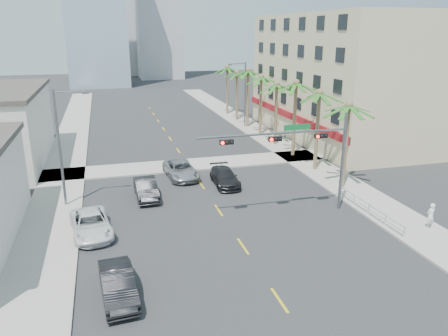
# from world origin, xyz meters

# --- Properties ---
(ground) EXTENTS (260.00, 260.00, 0.00)m
(ground) POSITION_xyz_m (0.00, 0.00, 0.00)
(ground) COLOR #262628
(ground) RESTS_ON ground
(sidewalk_right) EXTENTS (4.00, 120.00, 0.15)m
(sidewalk_right) POSITION_xyz_m (12.00, 20.00, 0.07)
(sidewalk_right) COLOR gray
(sidewalk_right) RESTS_ON ground
(sidewalk_left) EXTENTS (4.00, 120.00, 0.15)m
(sidewalk_left) POSITION_xyz_m (-12.00, 20.00, 0.07)
(sidewalk_left) COLOR gray
(sidewalk_left) RESTS_ON ground
(sidewalk_cross) EXTENTS (80.00, 4.00, 0.15)m
(sidewalk_cross) POSITION_xyz_m (0.00, 22.00, 0.07)
(sidewalk_cross) COLOR gray
(sidewalk_cross) RESTS_ON ground
(building_right) EXTENTS (15.25, 28.00, 15.00)m
(building_right) POSITION_xyz_m (21.99, 30.00, 7.50)
(building_right) COLOR beige
(building_right) RESTS_ON ground
(tower_far_center) EXTENTS (16.00, 16.00, 42.00)m
(tower_far_center) POSITION_xyz_m (-3.00, 125.00, 21.00)
(tower_far_center) COLOR #ADADB2
(tower_far_center) RESTS_ON ground
(traffic_signal_mast) EXTENTS (11.12, 0.54, 7.20)m
(traffic_signal_mast) POSITION_xyz_m (5.78, 7.95, 5.06)
(traffic_signal_mast) COLOR slate
(traffic_signal_mast) RESTS_ON ground
(palm_tree_0) EXTENTS (4.80, 4.80, 7.80)m
(palm_tree_0) POSITION_xyz_m (11.60, 12.00, 7.08)
(palm_tree_0) COLOR brown
(palm_tree_0) RESTS_ON ground
(palm_tree_1) EXTENTS (4.80, 4.80, 8.16)m
(palm_tree_1) POSITION_xyz_m (11.60, 17.20, 7.43)
(palm_tree_1) COLOR brown
(palm_tree_1) RESTS_ON ground
(palm_tree_2) EXTENTS (4.80, 4.80, 8.52)m
(palm_tree_2) POSITION_xyz_m (11.60, 22.40, 7.78)
(palm_tree_2) COLOR brown
(palm_tree_2) RESTS_ON ground
(palm_tree_3) EXTENTS (4.80, 4.80, 7.80)m
(palm_tree_3) POSITION_xyz_m (11.60, 27.60, 7.08)
(palm_tree_3) COLOR brown
(palm_tree_3) RESTS_ON ground
(palm_tree_4) EXTENTS (4.80, 4.80, 8.16)m
(palm_tree_4) POSITION_xyz_m (11.60, 32.80, 7.43)
(palm_tree_4) COLOR brown
(palm_tree_4) RESTS_ON ground
(palm_tree_5) EXTENTS (4.80, 4.80, 8.52)m
(palm_tree_5) POSITION_xyz_m (11.60, 38.00, 7.78)
(palm_tree_5) COLOR brown
(palm_tree_5) RESTS_ON ground
(palm_tree_6) EXTENTS (4.80, 4.80, 7.80)m
(palm_tree_6) POSITION_xyz_m (11.60, 43.20, 7.08)
(palm_tree_6) COLOR brown
(palm_tree_6) RESTS_ON ground
(palm_tree_7) EXTENTS (4.80, 4.80, 8.16)m
(palm_tree_7) POSITION_xyz_m (11.60, 48.40, 7.43)
(palm_tree_7) COLOR brown
(palm_tree_7) RESTS_ON ground
(streetlight_left) EXTENTS (2.55, 0.25, 9.00)m
(streetlight_left) POSITION_xyz_m (-11.00, 14.00, 5.06)
(streetlight_left) COLOR slate
(streetlight_left) RESTS_ON ground
(streetlight_right) EXTENTS (2.55, 0.25, 9.00)m
(streetlight_right) POSITION_xyz_m (11.00, 38.00, 5.06)
(streetlight_right) COLOR slate
(streetlight_right) RESTS_ON ground
(guardrail) EXTENTS (0.08, 8.08, 1.00)m
(guardrail) POSITION_xyz_m (10.30, 6.00, 0.67)
(guardrail) COLOR silver
(guardrail) RESTS_ON ground
(car_parked_mid) EXTENTS (1.98, 4.75, 1.53)m
(car_parked_mid) POSITION_xyz_m (-7.80, 0.40, 0.76)
(car_parked_mid) COLOR black
(car_parked_mid) RESTS_ON ground
(car_parked_far) EXTENTS (3.08, 5.55, 1.47)m
(car_parked_far) POSITION_xyz_m (-9.22, 8.34, 0.73)
(car_parked_far) COLOR white
(car_parked_far) RESTS_ON ground
(car_lane_left) EXTENTS (1.77, 4.81, 1.57)m
(car_lane_left) POSITION_xyz_m (-5.00, 14.16, 0.79)
(car_lane_left) COLOR black
(car_lane_left) RESTS_ON ground
(car_lane_center) EXTENTS (2.93, 5.63, 1.52)m
(car_lane_center) POSITION_xyz_m (-1.37, 18.48, 0.76)
(car_lane_center) COLOR #ACACB0
(car_lane_center) RESTS_ON ground
(car_lane_right) EXTENTS (2.16, 4.98, 1.43)m
(car_lane_right) POSITION_xyz_m (2.00, 15.46, 0.71)
(car_lane_right) COLOR black
(car_lane_right) RESTS_ON ground
(pedestrian) EXTENTS (0.70, 0.51, 1.80)m
(pedestrian) POSITION_xyz_m (12.97, 2.89, 1.05)
(pedestrian) COLOR white
(pedestrian) RESTS_ON sidewalk_right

